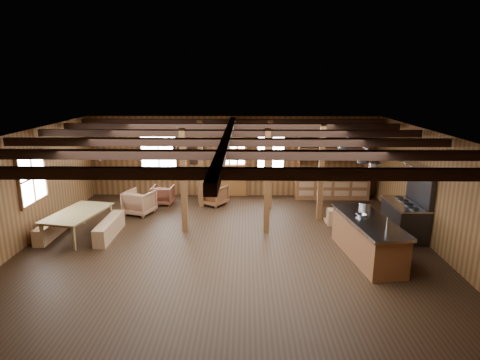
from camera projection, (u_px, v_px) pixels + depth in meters
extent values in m
cube|color=black|center=(228.00, 247.00, 9.94)|extent=(10.00, 9.00, 0.02)
cube|color=black|center=(227.00, 133.00, 9.25)|extent=(10.00, 9.00, 0.02)
cube|color=#5A3419|center=(20.00, 191.00, 9.67)|extent=(0.02, 9.00, 2.80)
cube|color=#5A3419|center=(438.00, 193.00, 9.51)|extent=(0.02, 9.00, 2.80)
cube|color=#5A3419|center=(233.00, 157.00, 13.96)|extent=(10.00, 0.02, 2.80)
cube|color=#5A3419|center=(211.00, 287.00, 5.22)|extent=(10.00, 0.02, 2.80)
cube|color=black|center=(216.00, 174.00, 5.89)|extent=(9.80, 0.12, 0.18)
cube|color=black|center=(222.00, 155.00, 7.34)|extent=(9.80, 0.12, 0.18)
cube|color=black|center=(226.00, 142.00, 8.79)|extent=(9.80, 0.12, 0.18)
cube|color=black|center=(229.00, 133.00, 10.25)|extent=(9.80, 0.12, 0.18)
cube|color=black|center=(231.00, 126.00, 11.70)|extent=(9.80, 0.12, 0.18)
cube|color=black|center=(232.00, 122.00, 12.96)|extent=(9.80, 0.12, 0.18)
cube|color=black|center=(227.00, 139.00, 9.28)|extent=(0.18, 8.82, 0.18)
cube|color=#4C2915|center=(184.00, 181.00, 10.58)|extent=(0.15, 0.15, 2.80)
cube|color=#4C2915|center=(201.00, 164.00, 12.71)|extent=(0.15, 0.15, 2.80)
cube|color=#4C2915|center=(267.00, 182.00, 10.55)|extent=(0.15, 0.15, 2.80)
cube|color=#4C2915|center=(270.00, 164.00, 12.67)|extent=(0.15, 0.15, 2.80)
cube|color=#4C2915|center=(321.00, 173.00, 11.49)|extent=(0.15, 0.15, 2.80)
cube|color=brown|center=(233.00, 181.00, 14.11)|extent=(0.90, 0.06, 1.10)
cube|color=#4C2915|center=(220.00, 167.00, 14.00)|extent=(0.06, 0.08, 2.10)
cube|color=#4C2915|center=(247.00, 167.00, 13.98)|extent=(0.06, 0.08, 2.10)
cube|color=#4C2915|center=(233.00, 136.00, 13.73)|extent=(1.02, 0.08, 0.06)
cube|color=white|center=(233.00, 153.00, 13.87)|extent=(0.84, 0.02, 0.90)
cube|color=white|center=(159.00, 151.00, 13.91)|extent=(1.20, 0.02, 1.20)
cube|color=#4C2915|center=(159.00, 151.00, 13.91)|extent=(1.32, 0.06, 1.32)
cube|color=white|center=(271.00, 151.00, 13.85)|extent=(0.90, 0.02, 1.20)
cube|color=#4C2915|center=(271.00, 151.00, 13.85)|extent=(1.02, 0.06, 1.32)
cube|color=white|center=(32.00, 178.00, 10.10)|extent=(0.02, 1.20, 1.20)
cube|color=#4C2915|center=(32.00, 178.00, 10.10)|extent=(0.14, 1.24, 1.32)
cube|color=beige|center=(196.00, 145.00, 13.84)|extent=(0.50, 0.03, 0.40)
cube|color=black|center=(196.00, 145.00, 13.83)|extent=(0.55, 0.02, 0.45)
cube|color=beige|center=(178.00, 148.00, 13.87)|extent=(0.35, 0.03, 0.45)
cube|color=black|center=(178.00, 148.00, 13.86)|extent=(0.40, 0.02, 0.50)
cube|color=beige|center=(196.00, 159.00, 13.96)|extent=(0.40, 0.03, 0.30)
cube|color=black|center=(196.00, 160.00, 13.95)|extent=(0.45, 0.02, 0.35)
cube|color=brown|center=(331.00, 185.00, 13.84)|extent=(2.50, 0.55, 0.90)
cube|color=#916742|center=(332.00, 172.00, 13.71)|extent=(2.55, 0.60, 0.06)
cube|color=brown|center=(333.00, 158.00, 13.66)|extent=(2.30, 0.35, 0.04)
cube|color=brown|center=(333.00, 148.00, 13.57)|extent=(2.30, 0.35, 0.04)
cube|color=brown|center=(334.00, 138.00, 13.49)|extent=(2.30, 0.35, 0.04)
cube|color=brown|center=(299.00, 148.00, 13.59)|extent=(0.04, 0.35, 1.40)
cube|color=brown|center=(367.00, 148.00, 13.55)|extent=(0.04, 0.35, 1.40)
cylinder|color=#2A292C|center=(99.00, 143.00, 9.35)|extent=(0.02, 0.02, 0.45)
cone|color=white|center=(100.00, 157.00, 9.43)|extent=(0.36, 0.36, 0.22)
cylinder|color=#2A292C|center=(177.00, 132.00, 11.26)|extent=(0.02, 0.02, 0.45)
cone|color=white|center=(178.00, 144.00, 11.34)|extent=(0.36, 0.36, 0.22)
cylinder|color=#2A292C|center=(356.00, 143.00, 9.55)|extent=(0.04, 3.00, 0.04)
cylinder|color=#2A292C|center=(375.00, 158.00, 8.27)|extent=(0.01, 0.01, 0.21)
cylinder|color=#ADAFB4|center=(375.00, 166.00, 8.31)|extent=(0.24, 0.24, 0.14)
cylinder|color=#2A292C|center=(363.00, 153.00, 8.70)|extent=(0.01, 0.01, 0.16)
cylinder|color=#2A292C|center=(363.00, 160.00, 8.74)|extent=(0.24, 0.24, 0.14)
cylinder|color=#2A292C|center=(365.00, 150.00, 9.14)|extent=(0.01, 0.01, 0.20)
cylinder|color=#ADAFB4|center=(364.00, 158.00, 9.18)|extent=(0.27, 0.27, 0.14)
cylinder|color=#2A292C|center=(356.00, 149.00, 9.59)|extent=(0.01, 0.01, 0.28)
cylinder|color=#2A292C|center=(355.00, 157.00, 9.64)|extent=(0.21, 0.21, 0.14)
cylinder|color=#2A292C|center=(349.00, 145.00, 10.02)|extent=(0.01, 0.01, 0.26)
cylinder|color=#ADAFB4|center=(349.00, 153.00, 10.07)|extent=(0.22, 0.22, 0.14)
cylinder|color=#2A292C|center=(344.00, 143.00, 10.46)|extent=(0.01, 0.01, 0.29)
cylinder|color=#2A292C|center=(344.00, 151.00, 10.51)|extent=(0.27, 0.27, 0.14)
cylinder|color=#2A292C|center=(342.00, 139.00, 10.89)|extent=(0.01, 0.01, 0.22)
cylinder|color=#ADAFB4|center=(342.00, 146.00, 10.93)|extent=(0.19, 0.19, 0.14)
cube|color=brown|center=(367.00, 240.00, 9.23)|extent=(1.13, 2.49, 0.86)
cube|color=#ADAFB4|center=(369.00, 221.00, 9.11)|extent=(1.22, 2.60, 0.08)
cylinder|color=#2A292C|center=(377.00, 230.00, 8.53)|extent=(0.44, 0.44, 0.06)
cylinder|color=#ADAFB4|center=(387.00, 224.00, 8.49)|extent=(0.03, 0.03, 0.30)
cube|color=#916742|center=(335.00, 217.00, 11.35)|extent=(0.52, 0.37, 0.45)
cube|color=#2A292C|center=(404.00, 220.00, 10.49)|extent=(0.77, 1.45, 0.87)
cube|color=#ADAFB4|center=(406.00, 204.00, 10.38)|extent=(0.79, 1.47, 0.04)
cube|color=#2A292C|center=(421.00, 185.00, 10.24)|extent=(0.12, 1.45, 0.97)
cube|color=#ADAFB4|center=(418.00, 166.00, 10.13)|extent=(0.40, 1.55, 0.05)
imported|color=olive|center=(80.00, 224.00, 10.49)|extent=(1.41, 2.06, 0.67)
cube|color=#916742|center=(52.00, 228.00, 10.53)|extent=(0.29, 1.56, 0.43)
cube|color=#916742|center=(109.00, 228.00, 10.50)|extent=(0.31, 1.67, 0.46)
imported|color=#5D2D1B|center=(163.00, 195.00, 13.21)|extent=(0.70, 0.72, 0.62)
imported|color=brown|center=(214.00, 195.00, 13.13)|extent=(1.01, 1.02, 0.68)
imported|color=#8A5D3E|center=(139.00, 202.00, 12.23)|extent=(1.01, 1.02, 0.74)
cylinder|color=#ADAFB4|center=(365.00, 206.00, 9.77)|extent=(0.28, 0.28, 0.17)
imported|color=silver|center=(361.00, 215.00, 9.27)|extent=(0.28, 0.28, 0.06)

